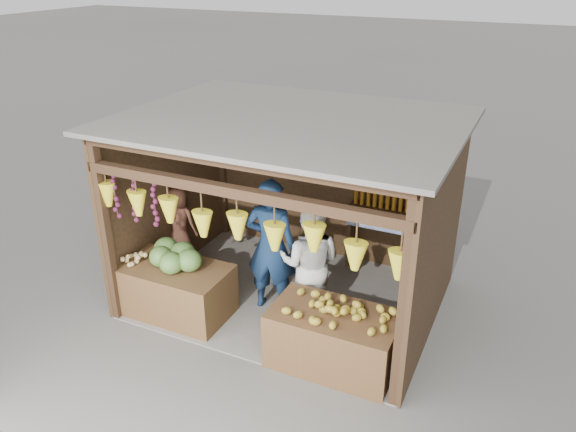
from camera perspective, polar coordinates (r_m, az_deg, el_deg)
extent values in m
plane|color=#514F49|center=(8.25, 0.20, -8.25)|extent=(80.00, 80.00, 0.00)
cube|color=slate|center=(8.24, 0.20, -8.19)|extent=(4.00, 3.00, 0.02)
cube|color=black|center=(8.89, 4.29, 3.67)|extent=(4.00, 0.06, 2.60)
cube|color=black|center=(8.58, -12.01, 2.36)|extent=(0.06, 3.00, 2.60)
cube|color=black|center=(7.10, 15.05, -2.92)|extent=(0.06, 3.00, 2.60)
cube|color=#605B54|center=(7.15, 0.23, 9.67)|extent=(4.30, 3.30, 0.06)
cube|color=black|center=(7.55, -18.05, -1.58)|extent=(0.11, 0.11, 2.60)
cube|color=black|center=(5.88, 11.69, -8.82)|extent=(0.11, 0.11, 2.60)
cube|color=black|center=(9.65, -6.69, 5.31)|extent=(0.11, 0.11, 2.60)
cube|color=black|center=(8.40, 16.57, 1.36)|extent=(0.11, 0.11, 2.60)
cube|color=black|center=(6.09, -5.49, 2.46)|extent=(4.00, 0.12, 0.12)
cube|color=black|center=(5.96, -5.62, 5.48)|extent=(4.00, 0.12, 0.12)
cube|color=#382314|center=(8.52, 10.34, 0.52)|extent=(1.25, 0.30, 0.05)
cube|color=#382314|center=(8.89, 6.46, -1.89)|extent=(0.05, 0.28, 1.05)
cube|color=#382314|center=(8.65, 13.81, -3.33)|extent=(0.05, 0.28, 1.05)
cube|color=blue|center=(8.44, 9.99, -0.69)|extent=(1.25, 0.02, 0.30)
cube|color=#472F17|center=(7.89, -11.31, -7.39)|extent=(1.48, 0.85, 0.72)
cube|color=#4E301A|center=(6.87, 4.66, -12.33)|extent=(1.50, 0.85, 0.72)
cube|color=black|center=(8.99, -10.62, -4.70)|extent=(0.28, 0.28, 0.27)
imported|color=#122645|center=(7.54, -1.73, -3.11)|extent=(0.75, 0.54, 1.94)
imported|color=silver|center=(7.35, 2.25, -4.81)|extent=(0.96, 0.81, 1.74)
imported|color=brown|center=(8.67, -10.98, -0.66)|extent=(0.57, 0.38, 1.14)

